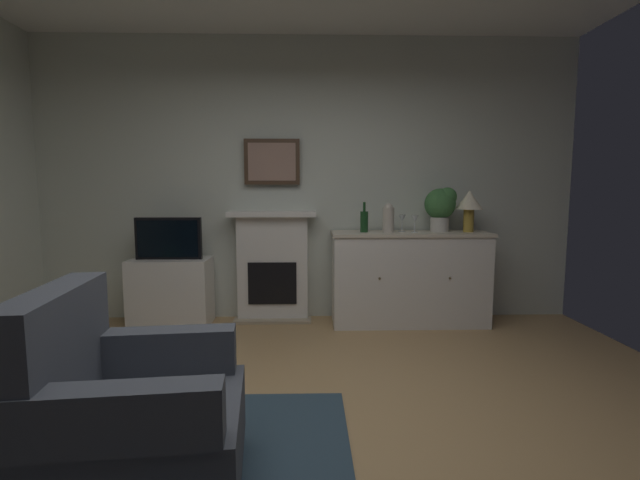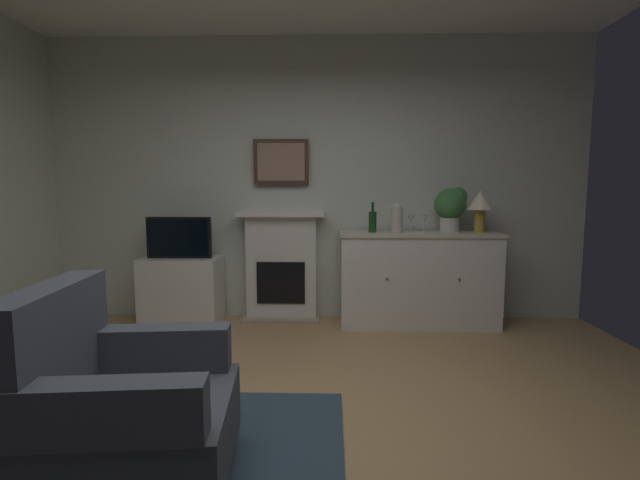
% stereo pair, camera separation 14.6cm
% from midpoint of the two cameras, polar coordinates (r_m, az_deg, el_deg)
% --- Properties ---
extents(ground_plane, '(5.45, 4.87, 0.10)m').
position_cam_midpoint_polar(ground_plane, '(2.58, -3.99, -25.54)').
color(ground_plane, tan).
rests_on(ground_plane, ground).
extents(wall_rear, '(5.45, 0.06, 2.82)m').
position_cam_midpoint_polar(wall_rear, '(4.60, -2.81, 7.61)').
color(wall_rear, silver).
rests_on(wall_rear, ground_plane).
extents(fireplace_unit, '(0.87, 0.30, 1.10)m').
position_cam_midpoint_polar(fireplace_unit, '(4.55, -6.94, -3.32)').
color(fireplace_unit, white).
rests_on(fireplace_unit, ground_plane).
extents(framed_picture, '(0.55, 0.04, 0.45)m').
position_cam_midpoint_polar(framed_picture, '(4.54, -7.06, 9.84)').
color(framed_picture, '#473323').
extents(sideboard_cabinet, '(1.52, 0.49, 0.91)m').
position_cam_midpoint_polar(sideboard_cabinet, '(4.47, 10.36, -4.78)').
color(sideboard_cabinet, white).
rests_on(sideboard_cabinet, ground_plane).
extents(table_lamp, '(0.26, 0.26, 0.40)m').
position_cam_midpoint_polar(table_lamp, '(4.54, 17.59, 4.50)').
color(table_lamp, '#B79338').
rests_on(table_lamp, sideboard_cabinet).
extents(wine_bottle, '(0.08, 0.08, 0.29)m').
position_cam_midpoint_polar(wine_bottle, '(4.33, 4.68, 2.42)').
color(wine_bottle, '#193F1E').
rests_on(wine_bottle, sideboard_cabinet).
extents(wine_glass_left, '(0.07, 0.07, 0.16)m').
position_cam_midpoint_polar(wine_glass_left, '(4.41, 9.47, 2.61)').
color(wine_glass_left, silver).
rests_on(wine_glass_left, sideboard_cabinet).
extents(wine_glass_center, '(0.07, 0.07, 0.16)m').
position_cam_midpoint_polar(wine_glass_center, '(4.37, 11.04, 2.55)').
color(wine_glass_center, silver).
rests_on(wine_glass_center, sideboard_cabinet).
extents(vase_decorative, '(0.11, 0.11, 0.28)m').
position_cam_midpoint_polar(vase_decorative, '(4.30, 7.73, 2.79)').
color(vase_decorative, beige).
rests_on(vase_decorative, sideboard_cabinet).
extents(tv_cabinet, '(0.75, 0.42, 0.65)m').
position_cam_midpoint_polar(tv_cabinet, '(4.63, -19.26, -6.26)').
color(tv_cabinet, white).
rests_on(tv_cabinet, ground_plane).
extents(tv_set, '(0.62, 0.07, 0.40)m').
position_cam_midpoint_polar(tv_set, '(4.53, -19.59, 0.19)').
color(tv_set, black).
rests_on(tv_set, tv_cabinet).
extents(potted_plant_small, '(0.30, 0.30, 0.43)m').
position_cam_midpoint_polar(potted_plant_small, '(4.50, 14.26, 4.30)').
color(potted_plant_small, beige).
rests_on(potted_plant_small, sideboard_cabinet).
extents(armchair, '(0.88, 0.85, 0.92)m').
position_cam_midpoint_polar(armchair, '(2.19, -25.12, -19.41)').
color(armchair, '#474C56').
rests_on(armchair, ground_plane).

